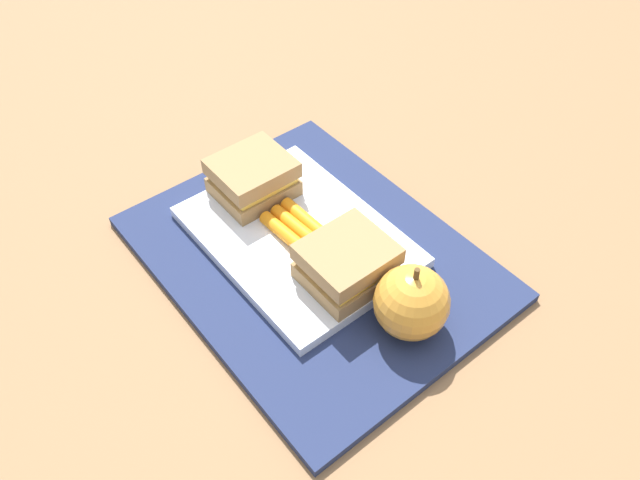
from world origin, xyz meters
The scene contains 7 objects.
ground_plane centered at (0.00, 0.00, 0.00)m, with size 2.40×2.40×0.00m, color olive.
lunchbag_mat centered at (0.00, 0.00, 0.01)m, with size 0.36×0.28×0.01m, color navy.
food_tray centered at (-0.03, 0.00, 0.02)m, with size 0.23×0.17×0.01m, color white.
sandwich_half_left centered at (-0.10, 0.00, 0.04)m, with size 0.07×0.08×0.04m.
sandwich_half_right centered at (0.05, 0.00, 0.04)m, with size 0.07×0.08×0.04m.
carrot_sticks_bundle centered at (-0.03, 0.00, 0.03)m, with size 0.08×0.04×0.02m.
apple centered at (0.12, 0.01, 0.04)m, with size 0.07×0.07×0.08m.
Camera 1 is at (0.34, -0.26, 0.49)m, focal length 35.17 mm.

